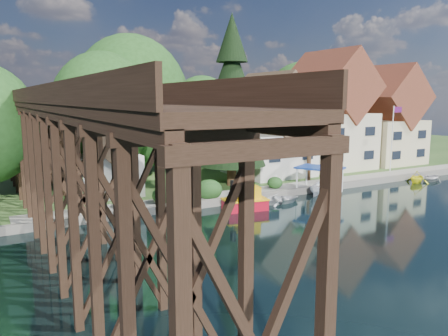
{
  "coord_description": "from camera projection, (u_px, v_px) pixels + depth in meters",
  "views": [
    {
      "loc": [
        -20.56,
        -22.55,
        8.72
      ],
      "look_at": [
        -4.28,
        6.0,
        3.47
      ],
      "focal_mm": 35.0,
      "sensor_mm": 36.0,
      "label": 1
    }
  ],
  "objects": [
    {
      "name": "boat_canopy",
      "position": [
        319.0,
        183.0,
        39.85
      ],
      "size": [
        4.23,
        4.78,
        2.56
      ],
      "color": "white",
      "rests_on": "ground"
    },
    {
      "name": "trestle_bridge",
      "position": [
        64.0,
        154.0,
        26.54
      ],
      "size": [
        4.12,
        44.18,
        9.3
      ],
      "color": "black",
      "rests_on": "ground"
    },
    {
      "name": "bg_trees",
      "position": [
        197.0,
        111.0,
        48.35
      ],
      "size": [
        49.9,
        13.3,
        10.57
      ],
      "color": "#382314",
      "rests_on": "bank"
    },
    {
      "name": "house_right",
      "position": [
        384.0,
        122.0,
        55.82
      ],
      "size": [
        8.15,
        8.64,
        12.45
      ],
      "color": "beige",
      "rests_on": "bank"
    },
    {
      "name": "shed",
      "position": [
        106.0,
        156.0,
        37.23
      ],
      "size": [
        5.09,
        5.4,
        7.85
      ],
      "color": "silver",
      "rests_on": "bank"
    },
    {
      "name": "tugboat",
      "position": [
        246.0,
        201.0,
        34.38
      ],
      "size": [
        3.72,
        2.45,
        2.5
      ],
      "color": "red",
      "rests_on": "ground"
    },
    {
      "name": "boat_white_a",
      "position": [
        280.0,
        198.0,
        36.81
      ],
      "size": [
        4.0,
        3.08,
        0.77
      ],
      "primitive_type": "imported",
      "rotation": [
        0.0,
        0.0,
        1.45
      ],
      "color": "silver",
      "rests_on": "ground"
    },
    {
      "name": "house_left",
      "position": [
        269.0,
        132.0,
        47.12
      ],
      "size": [
        7.64,
        8.64,
        11.02
      ],
      "color": "silver",
      "rests_on": "bank"
    },
    {
      "name": "boat_white_b",
      "position": [
        432.0,
        177.0,
        47.11
      ],
      "size": [
        3.93,
        3.37,
        0.69
      ],
      "primitive_type": "imported",
      "rotation": [
        0.0,
        0.0,
        1.92
      ],
      "color": "silver",
      "rests_on": "ground"
    },
    {
      "name": "flagpole",
      "position": [
        393.0,
        132.0,
        48.77
      ],
      "size": [
        1.15,
        0.26,
        7.41
      ],
      "color": "white",
      "rests_on": "bank"
    },
    {
      "name": "palm_tree",
      "position": [
        310.0,
        141.0,
        43.41
      ],
      "size": [
        3.81,
        3.81,
        4.64
      ],
      "color": "#382314",
      "rests_on": "bank"
    },
    {
      "name": "ground",
      "position": [
        319.0,
        223.0,
        30.78
      ],
      "size": [
        140.0,
        140.0,
        0.0
      ],
      "primitive_type": "plane",
      "color": "black",
      "rests_on": "ground"
    },
    {
      "name": "bank",
      "position": [
        150.0,
        161.0,
        59.9
      ],
      "size": [
        140.0,
        52.0,
        0.5
      ],
      "primitive_type": "cube",
      "color": "#2F5321",
      "rests_on": "ground"
    },
    {
      "name": "boat_yellow",
      "position": [
        417.0,
        176.0,
        45.4
      ],
      "size": [
        3.25,
        3.01,
        1.41
      ],
      "primitive_type": "imported",
      "rotation": [
        0.0,
        0.0,
        1.87
      ],
      "color": "#FFF91C",
      "rests_on": "ground"
    },
    {
      "name": "conifer",
      "position": [
        232.0,
        104.0,
        40.58
      ],
      "size": [
        6.46,
        6.46,
        15.91
      ],
      "color": "#382314",
      "rests_on": "bank"
    },
    {
      "name": "house_center",
      "position": [
        328.0,
        118.0,
        51.75
      ],
      "size": [
        8.65,
        9.18,
        13.89
      ],
      "color": "beige",
      "rests_on": "bank"
    },
    {
      "name": "promenade",
      "position": [
        300.0,
        185.0,
        41.61
      ],
      "size": [
        50.0,
        2.6,
        0.06
      ],
      "primitive_type": "cube",
      "color": "gray",
      "rests_on": "bank"
    },
    {
      "name": "shrubs",
      "position": [
        201.0,
        189.0,
        36.28
      ],
      "size": [
        15.76,
        2.47,
        1.7
      ],
      "color": "#1C4418",
      "rests_on": "bank"
    },
    {
      "name": "seawall",
      "position": [
        292.0,
        192.0,
        39.55
      ],
      "size": [
        60.0,
        0.4,
        0.62
      ],
      "primitive_type": "cube",
      "color": "slate",
      "rests_on": "ground"
    }
  ]
}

